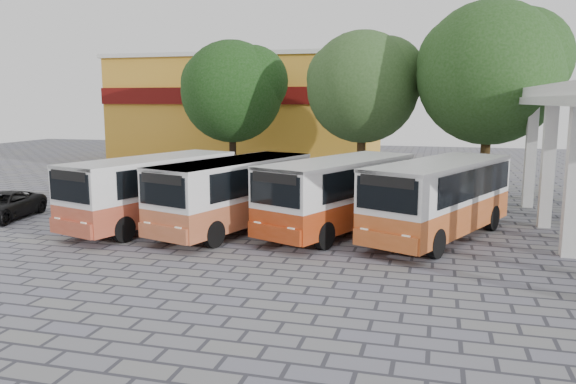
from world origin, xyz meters
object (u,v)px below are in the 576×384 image
(bus_centre_left, at_px, (234,190))
(parked_car, at_px, (3,206))
(bus_far_right, at_px, (440,194))
(bus_far_left, at_px, (153,187))
(bus_centre_right, at_px, (339,190))

(bus_centre_left, bearing_deg, parked_car, -158.82)
(bus_centre_left, distance_m, bus_far_right, 7.49)
(bus_far_left, distance_m, bus_centre_left, 3.31)
(bus_far_left, relative_size, bus_centre_left, 1.00)
(bus_centre_left, relative_size, parked_car, 1.96)
(bus_far_left, xyz_separation_m, bus_far_right, (10.76, 0.83, 0.04))
(bus_centre_left, bearing_deg, bus_centre_right, 28.98)
(bus_far_right, bearing_deg, bus_centre_right, -157.34)
(bus_far_left, height_order, bus_centre_left, bus_far_left)
(bus_far_left, xyz_separation_m, parked_car, (-6.67, -0.44, -1.00))
(bus_far_right, bearing_deg, parked_car, -151.72)
(bus_far_left, bearing_deg, bus_centre_right, 24.96)
(parked_car, bearing_deg, bus_centre_left, -4.12)
(bus_far_left, relative_size, bus_far_right, 0.96)
(bus_far_left, bearing_deg, bus_centre_left, 20.33)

